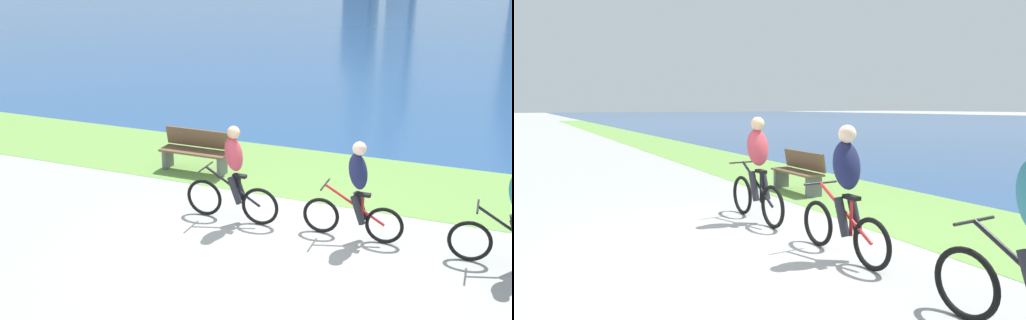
% 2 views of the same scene
% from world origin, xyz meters
% --- Properties ---
extents(ground_plane, '(300.00, 300.00, 0.00)m').
position_xyz_m(ground_plane, '(0.00, 0.00, 0.00)').
color(ground_plane, '#9E9E99').
extents(grass_strip_bayside, '(120.00, 2.99, 0.01)m').
position_xyz_m(grass_strip_bayside, '(0.00, 3.51, 0.00)').
color(grass_strip_bayside, '#6B9947').
rests_on(grass_strip_bayside, ground).
extents(bay_water_surface, '(300.00, 86.13, 0.00)m').
position_xyz_m(bay_water_surface, '(0.00, 48.07, 0.00)').
color(bay_water_surface, navy).
rests_on(bay_water_surface, ground).
extents(cyclist_lead, '(1.73, 0.52, 1.71)m').
position_xyz_m(cyclist_lead, '(-0.95, 0.77, 0.84)').
color(cyclist_lead, black).
rests_on(cyclist_lead, ground).
extents(cyclist_trailing, '(1.67, 0.52, 1.66)m').
position_xyz_m(cyclist_trailing, '(1.16, 0.87, 0.83)').
color(cyclist_trailing, black).
rests_on(cyclist_trailing, ground).
extents(bench_near_path, '(1.50, 0.47, 0.90)m').
position_xyz_m(bench_near_path, '(-2.71, 2.75, 0.45)').
color(bench_near_path, brown).
rests_on(bench_near_path, ground).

